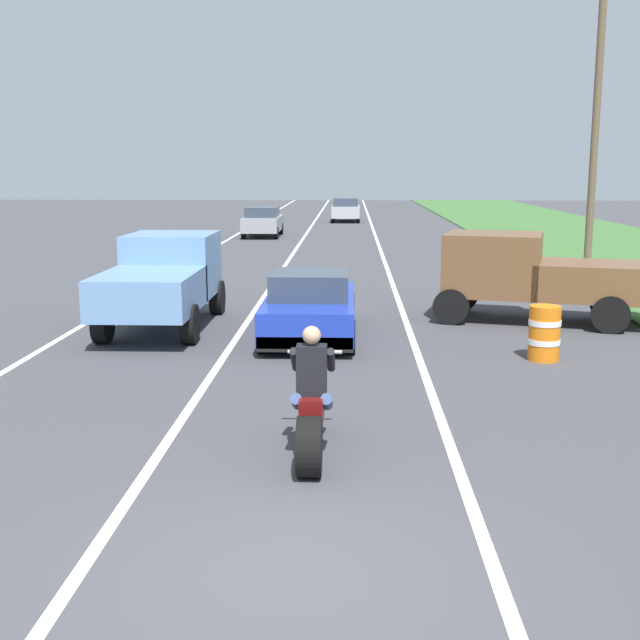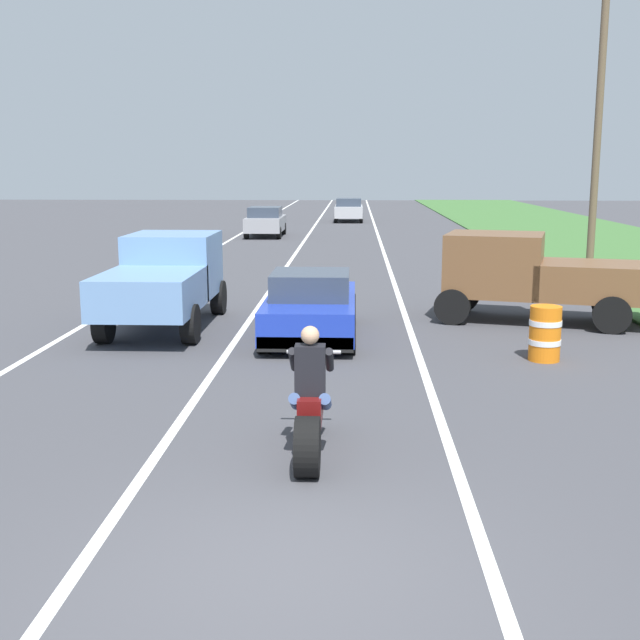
% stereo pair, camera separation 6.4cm
% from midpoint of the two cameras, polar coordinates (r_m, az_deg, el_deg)
% --- Properties ---
extents(ground_plane, '(160.00, 160.00, 0.00)m').
position_cam_midpoint_polar(ground_plane, '(7.36, -2.56, -17.24)').
color(ground_plane, '#424247').
extents(lane_stripe_left_solid, '(0.14, 120.00, 0.01)m').
position_cam_midpoint_polar(lane_stripe_left_solid, '(27.36, -10.45, 3.32)').
color(lane_stripe_left_solid, white).
rests_on(lane_stripe_left_solid, ground).
extents(lane_stripe_right_solid, '(0.14, 120.00, 0.01)m').
position_cam_midpoint_polar(lane_stripe_right_solid, '(26.73, 4.81, 3.29)').
color(lane_stripe_right_solid, white).
rests_on(lane_stripe_right_solid, ground).
extents(lane_stripe_centre_dashed, '(0.14, 120.00, 0.01)m').
position_cam_midpoint_polar(lane_stripe_centre_dashed, '(26.81, -2.91, 3.33)').
color(lane_stripe_centre_dashed, white).
rests_on(lane_stripe_centre_dashed, ground).
extents(motorcycle_with_rider, '(0.70, 2.21, 1.62)m').
position_cam_midpoint_polar(motorcycle_with_rider, '(9.72, -0.78, -6.38)').
color(motorcycle_with_rider, black).
rests_on(motorcycle_with_rider, ground).
extents(sports_car_blue, '(1.84, 4.30, 1.37)m').
position_cam_midpoint_polar(sports_car_blue, '(16.59, -0.81, 0.94)').
color(sports_car_blue, '#1E38B2').
rests_on(sports_car_blue, ground).
extents(pickup_truck_left_lane_light_blue, '(2.02, 4.80, 1.98)m').
position_cam_midpoint_polar(pickup_truck_left_lane_light_blue, '(17.79, -11.09, 2.96)').
color(pickup_truck_left_lane_light_blue, '#6B93C6').
rests_on(pickup_truck_left_lane_light_blue, ground).
extents(pickup_truck_right_shoulder_brown, '(5.14, 3.14, 1.98)m').
position_cam_midpoint_polar(pickup_truck_right_shoulder_brown, '(18.82, 14.83, 3.22)').
color(pickup_truck_right_shoulder_brown, brown).
rests_on(pickup_truck_right_shoulder_brown, ground).
extents(utility_pole_roadside, '(0.24, 0.24, 8.67)m').
position_cam_midpoint_polar(utility_pole_roadside, '(27.63, 18.75, 12.01)').
color(utility_pole_roadside, brown).
rests_on(utility_pole_roadside, ground).
extents(construction_barrel_nearest, '(0.58, 0.58, 1.00)m').
position_cam_midpoint_polar(construction_barrel_nearest, '(15.14, 15.42, -0.89)').
color(construction_barrel_nearest, orange).
rests_on(construction_barrel_nearest, ground).
extents(distant_car_far_ahead, '(1.80, 4.00, 1.50)m').
position_cam_midpoint_polar(distant_car_far_ahead, '(41.00, -4.11, 6.96)').
color(distant_car_far_ahead, '#99999E').
rests_on(distant_car_far_ahead, ground).
extents(distant_car_further_ahead, '(1.80, 4.00, 1.50)m').
position_cam_midpoint_polar(distant_car_further_ahead, '(52.39, 1.79, 7.80)').
color(distant_car_further_ahead, '#B2B2B7').
rests_on(distant_car_further_ahead, ground).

